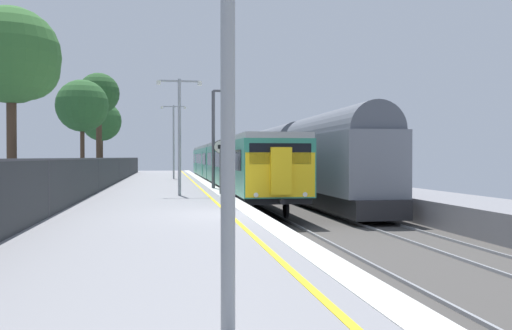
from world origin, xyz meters
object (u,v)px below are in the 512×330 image
(platform_lamp_mid, at_px, (179,126))
(background_tree_right, at_px, (15,59))
(signal_gantry, at_px, (218,127))
(speed_limit_sign, at_px, (220,160))
(platform_lamp_near, at_px, (228,17))
(background_tree_back, at_px, (102,122))
(background_tree_centre, at_px, (99,96))
(commuter_train_at_platform, at_px, (226,163))
(freight_train_adjacent_track, at_px, (263,157))
(background_tree_left, at_px, (81,107))
(platform_lamp_far, at_px, (174,136))

(platform_lamp_mid, height_order, background_tree_right, background_tree_right)
(signal_gantry, height_order, speed_limit_sign, signal_gantry)
(background_tree_right, bearing_deg, platform_lamp_near, -68.66)
(speed_limit_sign, height_order, background_tree_back, background_tree_back)
(speed_limit_sign, relative_size, background_tree_centre, 0.30)
(commuter_train_at_platform, distance_m, platform_lamp_mid, 15.87)
(speed_limit_sign, bearing_deg, freight_train_adjacent_track, 75.32)
(platform_lamp_near, distance_m, background_tree_centre, 38.97)
(platform_lamp_mid, bearing_deg, background_tree_left, 113.84)
(freight_train_adjacent_track, relative_size, background_tree_right, 8.22)
(platform_lamp_far, distance_m, background_tree_centre, 6.38)
(speed_limit_sign, relative_size, platform_lamp_mid, 0.48)
(speed_limit_sign, bearing_deg, signal_gantry, 85.87)
(background_tree_left, height_order, background_tree_back, background_tree_back)
(background_tree_left, distance_m, background_tree_centre, 5.06)
(commuter_train_at_platform, xyz_separation_m, platform_lamp_near, (-3.70, -34.73, 1.75))
(signal_gantry, height_order, platform_lamp_far, platform_lamp_far)
(platform_lamp_near, distance_m, platform_lamp_mid, 19.40)
(background_tree_right, bearing_deg, freight_train_adjacent_track, 64.84)
(freight_train_adjacent_track, height_order, platform_lamp_mid, platform_lamp_mid)
(freight_train_adjacent_track, relative_size, background_tree_back, 7.84)
(commuter_train_at_platform, distance_m, speed_limit_sign, 15.00)
(background_tree_left, distance_m, background_tree_right, 19.49)
(background_tree_centre, relative_size, background_tree_right, 1.22)
(commuter_train_at_platform, bearing_deg, speed_limit_sign, -97.07)
(freight_train_adjacent_track, distance_m, speed_limit_sign, 23.09)
(platform_lamp_near, bearing_deg, signal_gantry, 84.91)
(background_tree_right, bearing_deg, platform_lamp_mid, 44.01)
(commuter_train_at_platform, xyz_separation_m, platform_lamp_mid, (-3.70, -15.33, 1.80))
(freight_train_adjacent_track, distance_m, signal_gantry, 18.27)
(platform_lamp_near, xyz_separation_m, platform_lamp_mid, (0.00, 19.40, 0.05))
(platform_lamp_near, height_order, background_tree_back, background_tree_back)
(commuter_train_at_platform, bearing_deg, signal_gantry, -98.54)
(freight_train_adjacent_track, distance_m, platform_lamp_near, 42.90)
(platform_lamp_mid, bearing_deg, platform_lamp_far, 90.00)
(freight_train_adjacent_track, bearing_deg, commuter_train_at_platform, -118.25)
(platform_lamp_mid, bearing_deg, platform_lamp_near, -90.00)
(platform_lamp_far, height_order, background_tree_left, background_tree_left)
(speed_limit_sign, distance_m, platform_lamp_near, 19.99)
(signal_gantry, bearing_deg, background_tree_centre, 120.05)
(signal_gantry, bearing_deg, platform_lamp_near, -95.09)
(platform_lamp_near, bearing_deg, background_tree_centre, 98.36)
(platform_lamp_mid, height_order, background_tree_centre, background_tree_centre)
(commuter_train_at_platform, xyz_separation_m, freight_train_adjacent_track, (4.00, 7.45, 0.42))
(background_tree_back, bearing_deg, speed_limit_sign, -73.82)
(platform_lamp_mid, distance_m, platform_lamp_far, 19.40)
(background_tree_left, bearing_deg, platform_lamp_far, 39.94)
(freight_train_adjacent_track, height_order, background_tree_right, background_tree_right)
(speed_limit_sign, xyz_separation_m, background_tree_centre, (-7.50, 18.56, 4.78))
(platform_lamp_far, distance_m, background_tree_right, 25.36)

